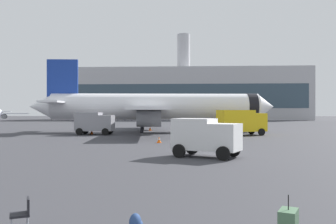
{
  "coord_description": "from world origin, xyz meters",
  "views": [
    {
      "loc": [
        0.1,
        -4.79,
        3.15
      ],
      "look_at": [
        -1.94,
        29.27,
        3.0
      ],
      "focal_mm": 39.46,
      "sensor_mm": 36.0,
      "label": 1
    }
  ],
  "objects": [
    {
      "name": "airplane_at_gate",
      "position": [
        -5.09,
        48.76,
        3.66
      ],
      "size": [
        35.77,
        32.33,
        10.5
      ],
      "color": "white",
      "rests_on": "ground"
    },
    {
      "name": "fuel_truck",
      "position": [
        6.54,
        42.28,
        1.77
      ],
      "size": [
        6.46,
        4.33,
        3.2
      ],
      "color": "yellow",
      "rests_on": "ground"
    },
    {
      "name": "traveller_backpack",
      "position": [
        -1.3,
        4.68,
        0.23
      ],
      "size": [
        0.36,
        0.4,
        0.48
      ],
      "color": "navy",
      "rests_on": "ground"
    },
    {
      "name": "terminal_building",
      "position": [
        -0.95,
        121.88,
        8.78
      ],
      "size": [
        80.61,
        17.21,
        29.28
      ],
      "color": "#B2B2B7",
      "rests_on": "ground"
    },
    {
      "name": "cargo_van",
      "position": [
        1.13,
        20.08,
        1.45
      ],
      "size": [
        4.83,
        3.77,
        2.6
      ],
      "color": "white",
      "rests_on": "ground"
    },
    {
      "name": "safety_cone_outer",
      "position": [
        -17.92,
        52.42,
        0.33
      ],
      "size": [
        0.44,
        0.44,
        0.68
      ],
      "color": "#F2590C",
      "rests_on": "ground"
    },
    {
      "name": "service_truck",
      "position": [
        -12.31,
        42.37,
        1.61
      ],
      "size": [
        4.87,
        2.67,
        2.9
      ],
      "color": "gray",
      "rests_on": "ground"
    },
    {
      "name": "rolling_suitcase",
      "position": [
        2.48,
        4.29,
        0.39
      ],
      "size": [
        0.63,
        0.75,
        1.1
      ],
      "color": "#476B4C",
      "rests_on": "ground"
    },
    {
      "name": "safety_cone_far",
      "position": [
        -12.93,
        43.34,
        0.35
      ],
      "size": [
        0.44,
        0.44,
        0.71
      ],
      "color": "#F2590C",
      "rests_on": "ground"
    },
    {
      "name": "gate_chair",
      "position": [
        -4.25,
        4.54,
        0.5
      ],
      "size": [
        0.64,
        0.64,
        0.86
      ],
      "color": "black",
      "rests_on": "ground"
    },
    {
      "name": "safety_cone_near",
      "position": [
        -2.91,
        30.85,
        0.29
      ],
      "size": [
        0.44,
        0.44,
        0.6
      ],
      "color": "#F2590C",
      "rests_on": "ground"
    },
    {
      "name": "safety_cone_mid",
      "position": [
        -6.1,
        52.25,
        0.36
      ],
      "size": [
        0.44,
        0.44,
        0.72
      ],
      "color": "#F2590C",
      "rests_on": "ground"
    }
  ]
}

